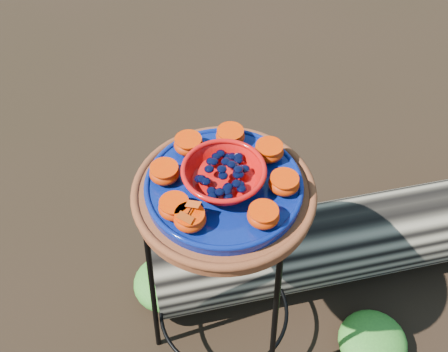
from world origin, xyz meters
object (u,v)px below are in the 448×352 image
(plant_stand, at_px, (224,276))
(driftwood_log, at_px, (370,235))
(terracotta_saucer, at_px, (224,195))
(red_bowl, at_px, (224,176))
(cobalt_plate, at_px, (224,187))

(plant_stand, distance_m, driftwood_log, 0.63)
(terracotta_saucer, bearing_deg, driftwood_log, 48.30)
(red_bowl, bearing_deg, driftwood_log, 48.30)
(red_bowl, xyz_separation_m, driftwood_log, (0.39, 0.44, -0.64))
(cobalt_plate, bearing_deg, driftwood_log, 48.30)
(cobalt_plate, height_order, driftwood_log, cobalt_plate)
(plant_stand, height_order, driftwood_log, plant_stand)
(plant_stand, bearing_deg, cobalt_plate, 0.00)
(terracotta_saucer, xyz_separation_m, cobalt_plate, (0.00, 0.00, 0.03))
(plant_stand, height_order, cobalt_plate, cobalt_plate)
(terracotta_saucer, bearing_deg, cobalt_plate, 0.00)
(driftwood_log, bearing_deg, red_bowl, -131.70)
(cobalt_plate, xyz_separation_m, red_bowl, (0.00, 0.00, 0.04))
(plant_stand, distance_m, cobalt_plate, 0.40)
(cobalt_plate, distance_m, red_bowl, 0.04)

